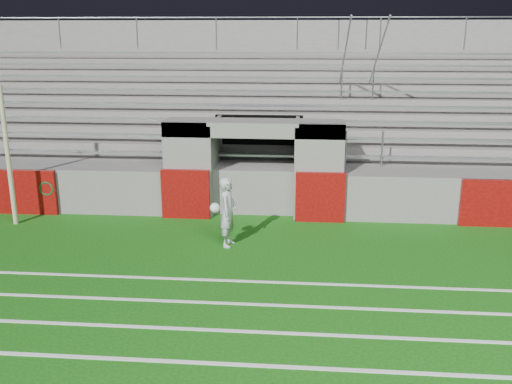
{
  "coord_description": "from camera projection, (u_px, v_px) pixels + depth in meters",
  "views": [
    {
      "loc": [
        1.35,
        -11.56,
        4.87
      ],
      "look_at": [
        0.2,
        1.8,
        1.1
      ],
      "focal_mm": 40.0,
      "sensor_mm": 36.0,
      "label": 1
    }
  ],
  "objects": [
    {
      "name": "stadium_structure",
      "position": [
        265.0,
        133.0,
        19.76
      ],
      "size": [
        26.0,
        8.48,
        5.42
      ],
      "color": "slate",
      "rests_on": "ground"
    },
    {
      "name": "ground",
      "position": [
        240.0,
        262.0,
        12.52
      ],
      "size": [
        90.0,
        90.0,
        0.0
      ],
      "primitive_type": "plane",
      "color": "#12520D",
      "rests_on": "ground"
    },
    {
      "name": "field_post",
      "position": [
        8.0,
        156.0,
        14.54
      ],
      "size": [
        0.12,
        0.12,
        3.62
      ],
      "primitive_type": "cylinder",
      "color": "#C0B78F",
      "rests_on": "ground"
    },
    {
      "name": "hose_coil",
      "position": [
        47.0,
        190.0,
        15.6
      ],
      "size": [
        0.51,
        0.14,
        0.53
      ],
      "color": "#0C3D19",
      "rests_on": "ground"
    },
    {
      "name": "goalkeeper_with_ball",
      "position": [
        228.0,
        212.0,
        13.28
      ],
      "size": [
        0.64,
        0.65,
        1.65
      ],
      "color": "#B3B9BD",
      "rests_on": "ground"
    }
  ]
}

